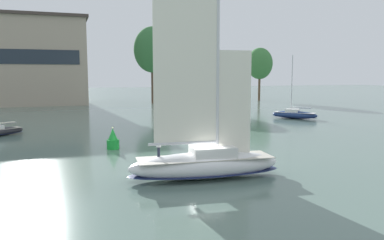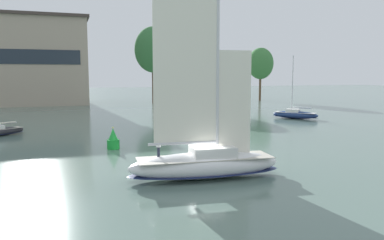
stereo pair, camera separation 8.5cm
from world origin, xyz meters
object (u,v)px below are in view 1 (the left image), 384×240
Objects in this scene: channel_buoy at (113,140)px; sailboat_moored_near_marina at (294,114)px; tree_shore_left at (260,64)px; sailboat_main at (206,162)px; tree_shore_center at (152,50)px.

sailboat_moored_near_marina is at bearing 26.88° from channel_buoy.
sailboat_main is at bearing -121.63° from tree_shore_left.
tree_shore_left reaches higher than sailboat_moored_near_marina.
sailboat_main reaches higher than channel_buoy.
tree_shore_left is at bearing 58.37° from sailboat_main.
tree_shore_left reaches higher than channel_buoy.
sailboat_main reaches higher than sailboat_moored_near_marina.
channel_buoy is (-17.45, -57.36, -12.93)m from tree_shore_center.
channel_buoy is (-32.88, -16.67, 0.17)m from sailboat_moored_near_marina.
tree_shore_center reaches higher than tree_shore_left.
tree_shore_left is 0.77× the size of tree_shore_center.
sailboat_main is 1.45× the size of sailboat_moored_near_marina.
sailboat_main is at bearing -99.96° from tree_shore_center.
channel_buoy is at bearing -153.12° from sailboat_moored_near_marina.
tree_shore_center is at bearing 80.04° from sailboat_main.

